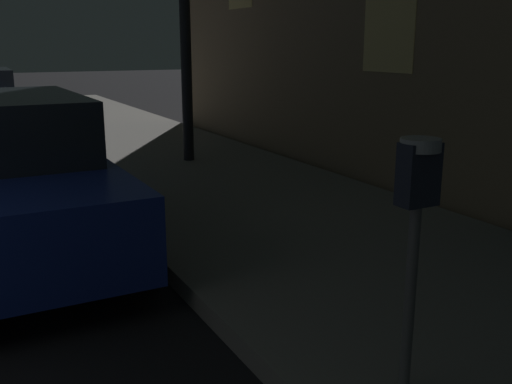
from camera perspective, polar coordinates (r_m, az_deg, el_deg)
sidewalk at (r=4.56m, az=16.81°, el=-9.58°), size 3.20×36.00×0.15m
parking_meter at (r=2.87m, az=15.37°, el=-1.12°), size 0.19×0.19×1.30m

